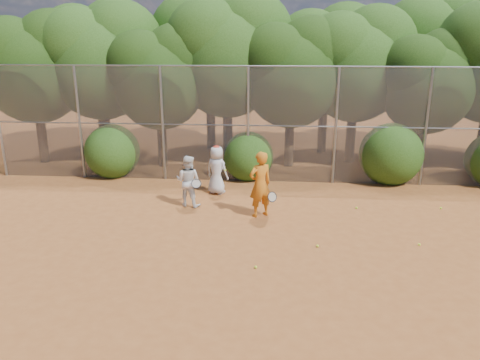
{
  "coord_description": "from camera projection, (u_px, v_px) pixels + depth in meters",
  "views": [
    {
      "loc": [
        -0.02,
        -9.96,
        4.95
      ],
      "look_at": [
        -1.0,
        2.5,
        1.1
      ],
      "focal_mm": 35.0,
      "sensor_mm": 36.0,
      "label": 1
    }
  ],
  "objects": [
    {
      "name": "tree_1",
      "position": [
        102.0,
        57.0,
        18.37
      ],
      "size": [
        4.64,
        4.03,
        6.35
      ],
      "color": "black",
      "rests_on": "ground"
    },
    {
      "name": "ball_3",
      "position": [
        256.0,
        267.0,
        10.39
      ],
      "size": [
        0.07,
        0.07,
        0.07
      ],
      "primitive_type": "sphere",
      "color": "#CBEC2A",
      "rests_on": "ground"
    },
    {
      "name": "tree_10",
      "position": [
        211.0,
        44.0,
        20.32
      ],
      "size": [
        5.15,
        4.48,
        7.06
      ],
      "color": "black",
      "rests_on": "ground"
    },
    {
      "name": "fence_back",
      "position": [
        274.0,
        124.0,
        16.06
      ],
      "size": [
        20.05,
        0.09,
        4.03
      ],
      "color": "gray",
      "rests_on": "ground"
    },
    {
      "name": "ball_2",
      "position": [
        318.0,
        246.0,
        11.44
      ],
      "size": [
        0.07,
        0.07,
        0.07
      ],
      "primitive_type": "sphere",
      "color": "#CBEC2A",
      "rests_on": "ground"
    },
    {
      "name": "tree_3",
      "position": [
        229.0,
        51.0,
        18.22
      ],
      "size": [
        4.89,
        4.26,
        6.7
      ],
      "color": "black",
      "rests_on": "ground"
    },
    {
      "name": "tree_6",
      "position": [
        429.0,
        78.0,
        17.16
      ],
      "size": [
        3.86,
        3.36,
        5.29
      ],
      "color": "black",
      "rests_on": "ground"
    },
    {
      "name": "tree_5",
      "position": [
        357.0,
        61.0,
        18.13
      ],
      "size": [
        4.51,
        3.92,
        6.17
      ],
      "color": "black",
      "rests_on": "ground"
    },
    {
      "name": "tree_12",
      "position": [
        434.0,
        47.0,
        19.83
      ],
      "size": [
        5.02,
        4.37,
        6.88
      ],
      "color": "black",
      "rests_on": "ground"
    },
    {
      "name": "player_yellow",
      "position": [
        260.0,
        184.0,
        13.19
      ],
      "size": [
        0.92,
        0.75,
        1.9
      ],
      "rotation": [
        0.0,
        0.0,
        3.69
      ],
      "color": "#C66B17",
      "rests_on": "ground"
    },
    {
      "name": "tree_4",
      "position": [
        293.0,
        69.0,
        17.64
      ],
      "size": [
        4.19,
        3.64,
        5.73
      ],
      "color": "black",
      "rests_on": "ground"
    },
    {
      "name": "tree_9",
      "position": [
        98.0,
        51.0,
        20.59
      ],
      "size": [
        4.83,
        4.2,
        6.62
      ],
      "color": "black",
      "rests_on": "ground"
    },
    {
      "name": "bush_0",
      "position": [
        112.0,
        149.0,
        17.1
      ],
      "size": [
        2.0,
        2.0,
        2.0
      ],
      "primitive_type": "sphere",
      "color": "#204310",
      "rests_on": "ground"
    },
    {
      "name": "tree_11",
      "position": [
        327.0,
        56.0,
        19.7
      ],
      "size": [
        4.64,
        4.03,
        6.35
      ],
      "color": "black",
      "rests_on": "ground"
    },
    {
      "name": "tree_2",
      "position": [
        160.0,
        74.0,
        17.69
      ],
      "size": [
        3.99,
        3.47,
        5.47
      ],
      "color": "black",
      "rests_on": "ground"
    },
    {
      "name": "ground",
      "position": [
        274.0,
        257.0,
        10.94
      ],
      "size": [
        80.0,
        80.0,
        0.0
      ],
      "primitive_type": "plane",
      "color": "brown",
      "rests_on": "ground"
    },
    {
      "name": "ball_1",
      "position": [
        357.0,
        208.0,
        13.99
      ],
      "size": [
        0.07,
        0.07,
        0.07
      ],
      "primitive_type": "sphere",
      "color": "#CBEC2A",
      "rests_on": "ground"
    },
    {
      "name": "ball_0",
      "position": [
        419.0,
        245.0,
        11.52
      ],
      "size": [
        0.07,
        0.07,
        0.07
      ],
      "primitive_type": "sphere",
      "color": "#CBEC2A",
      "rests_on": "ground"
    },
    {
      "name": "player_white",
      "position": [
        188.0,
        181.0,
        14.06
      ],
      "size": [
        0.9,
        0.79,
        1.57
      ],
      "rotation": [
        0.0,
        0.0,
        2.9
      ],
      "color": "white",
      "rests_on": "ground"
    },
    {
      "name": "bush_1",
      "position": [
        248.0,
        154.0,
        16.75
      ],
      "size": [
        1.8,
        1.8,
        1.8
      ],
      "primitive_type": "sphere",
      "color": "#204310",
      "rests_on": "ground"
    },
    {
      "name": "bush_2",
      "position": [
        391.0,
        151.0,
        16.32
      ],
      "size": [
        2.2,
        2.2,
        2.2
      ],
      "primitive_type": "sphere",
      "color": "#204310",
      "rests_on": "ground"
    },
    {
      "name": "player_teen",
      "position": [
        217.0,
        170.0,
        15.18
      ],
      "size": [
        0.92,
        0.79,
        1.61
      ],
      "rotation": [
        0.0,
        0.0,
        2.68
      ],
      "color": "silver",
      "rests_on": "ground"
    },
    {
      "name": "tree_0",
      "position": [
        35.0,
        64.0,
        18.15
      ],
      "size": [
        4.38,
        3.81,
        6.0
      ],
      "color": "black",
      "rests_on": "ground"
    },
    {
      "name": "ball_4",
      "position": [
        441.0,
        208.0,
        13.97
      ],
      "size": [
        0.07,
        0.07,
        0.07
      ],
      "primitive_type": "sphere",
      "color": "#CBEC2A",
      "rests_on": "ground"
    }
  ]
}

